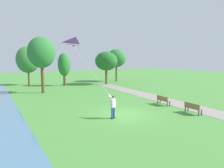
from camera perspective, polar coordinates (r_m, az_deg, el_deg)
name	(u,v)px	position (r m, az deg, el deg)	size (l,w,h in m)	color
ground_plane	(124,114)	(16.21, 3.51, -8.66)	(120.00, 120.00, 0.00)	#4C8E3D
walkway_path	(165,100)	(22.13, 15.14, -4.60)	(2.40, 32.00, 0.02)	gray
person_kite_flyer	(113,105)	(14.77, 0.23, -6.02)	(0.49, 0.63, 1.83)	#232328
flying_kite	(76,43)	(16.95, -10.41, 11.70)	(2.09, 3.75, 4.40)	purple
park_bench_near_walkway	(193,107)	(17.47, 22.32, -6.30)	(0.55, 1.53, 0.88)	olive
park_bench_far_walkway	(163,100)	(19.84, 14.57, -4.43)	(0.55, 1.53, 0.88)	olive
tree_treeline_left	(64,65)	(33.97, -13.68, 5.40)	(2.10, 1.89, 5.50)	brown
tree_treeline_center	(41,53)	(27.35, -19.74, 8.50)	(3.54, 2.86, 7.33)	brown
tree_treeline_right	(28,60)	(36.74, -23.17, 6.48)	(3.83, 3.11, 6.65)	brown
tree_lakeside_near	(116,58)	(39.80, 1.26, 7.45)	(3.72, 3.98, 6.46)	brown
tree_behind_path	(106,61)	(35.07, -1.67, 6.62)	(3.84, 4.35, 5.80)	brown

